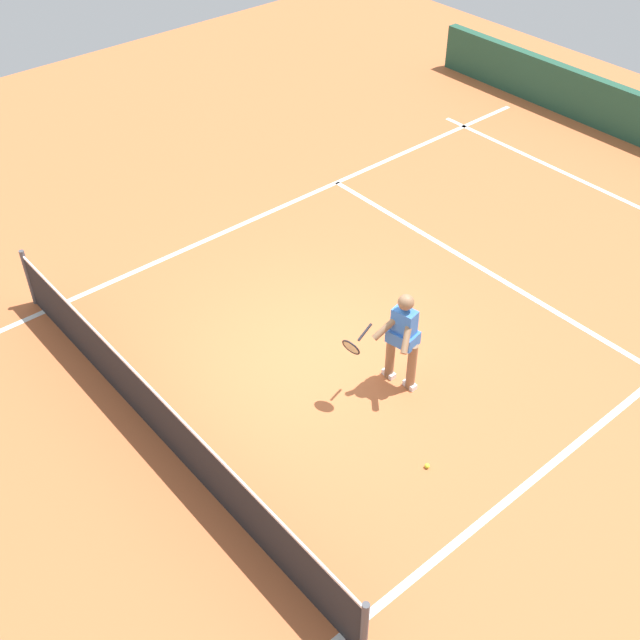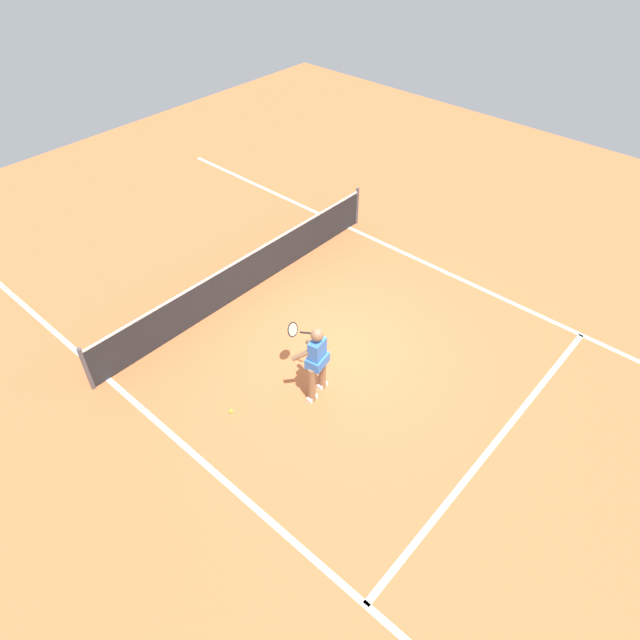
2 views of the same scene
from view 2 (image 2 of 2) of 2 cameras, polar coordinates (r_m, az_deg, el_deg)
name	(u,v)px [view 2 (image 2 of 2)]	position (r m, az deg, el deg)	size (l,w,h in m)	color
ground_plane	(338,346)	(11.26, 1.82, -2.64)	(25.15, 25.15, 0.00)	#C66638
service_line_marking	(496,442)	(10.16, 17.28, -11.60)	(7.06, 0.10, 0.01)	white
sideline_left_marking	(198,458)	(9.73, -12.14, -13.40)	(0.10, 17.35, 0.01)	white
sideline_right_marking	(436,268)	(13.55, 11.57, 5.18)	(0.10, 17.35, 0.01)	white
court_net	(246,274)	(12.40, -7.49, 4.57)	(7.74, 0.08, 1.00)	#4C4C51
tennis_player	(316,359)	(9.80, -0.41, -3.96)	(0.70, 1.03, 1.55)	#8C6647
tennis_ball_near	(231,411)	(10.21, -8.94, -9.03)	(0.07, 0.07, 0.07)	#D1E533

